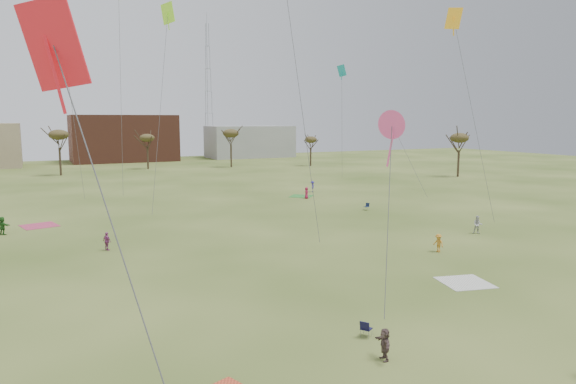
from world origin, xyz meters
name	(u,v)px	position (x,y,z in m)	size (l,w,h in m)	color
ground	(385,318)	(0.00, 0.00, 0.00)	(260.00, 260.00, 0.00)	#334A17
spectator_fore_c	(385,344)	(-3.06, -4.07, 0.74)	(1.38, 0.44, 1.49)	brown
flyer_mid_b	(438,243)	(12.71, 9.78, 0.75)	(0.97, 0.56, 1.51)	#BB7923
spectator_mid_d	(107,241)	(-11.69, 22.38, 0.78)	(0.91, 0.38, 1.56)	#963E7B
spectator_mid_e	(478,225)	(20.91, 13.44, 0.86)	(0.84, 0.65, 1.73)	#B9B9B9
flyer_far_a	(2,226)	(-19.78, 33.04, 0.87)	(1.61, 0.51, 1.73)	#276421
flyer_far_b	(306,193)	(16.82, 40.30, 0.80)	(0.78, 0.51, 1.59)	#9E1B41
flyer_far_c	(312,186)	(20.78, 45.80, 0.83)	(1.07, 0.61, 1.65)	navy
blanket_cream	(465,283)	(8.62, 2.70, 0.00)	(3.09, 3.09, 0.03)	silver
blanket_plum	(39,226)	(-16.61, 36.08, 0.00)	(3.26, 3.26, 0.03)	#B43759
blanket_olive	(301,196)	(17.19, 42.55, 0.00)	(3.02, 3.02, 0.03)	#2F832F
camp_chair_center	(366,332)	(-2.35, -1.61, 0.26)	(0.73, 0.71, 0.87)	#141335
camp_chair_right	(366,208)	(18.91, 28.94, 0.26)	(0.68, 0.65, 0.87)	#15203A
kites_aloft	(222,0)	(0.26, 26.62, 22.04)	(54.71, 65.69, 27.81)	teal
tree_line	(115,140)	(-2.85, 79.12, 7.09)	(117.44, 49.32, 8.91)	#3A2B1E
building_brick	(123,138)	(5.00, 120.00, 6.00)	(26.00, 16.00, 12.00)	brown
building_grey	(250,142)	(40.00, 118.00, 4.50)	(24.00, 12.00, 9.00)	gray
radio_tower	(208,90)	(30.00, 125.00, 19.21)	(1.51, 1.72, 41.00)	#9EA3A8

